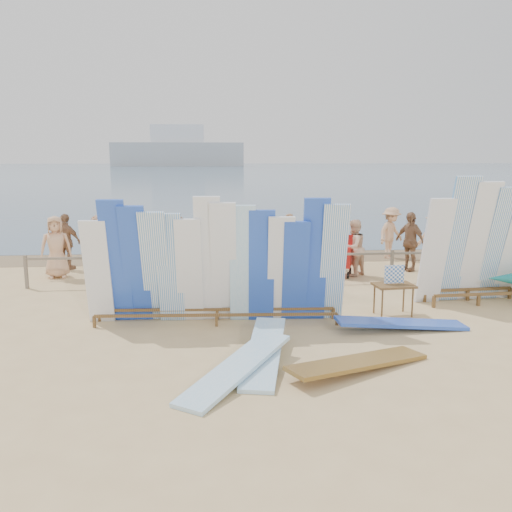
{
  "coord_description": "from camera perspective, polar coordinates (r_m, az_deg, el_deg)",
  "views": [
    {
      "loc": [
        -1.07,
        -11.57,
        3.49
      ],
      "look_at": [
        0.03,
        1.49,
        1.07
      ],
      "focal_mm": 38.0,
      "sensor_mm": 36.0,
      "label": 1
    }
  ],
  "objects": [
    {
      "name": "main_surfboard_rack",
      "position": [
        11.29,
        -4.18,
        -1.19
      ],
      "size": [
        5.46,
        1.0,
        2.71
      ],
      "rotation": [
        0.0,
        0.0,
        -0.05
      ],
      "color": "brown",
      "rests_on": "ground"
    },
    {
      "name": "fence",
      "position": [
        14.88,
        -0.6,
        -0.59
      ],
      "size": [
        12.08,
        0.08,
        0.9
      ],
      "color": "#776B5A",
      "rests_on": "ground"
    },
    {
      "name": "wet_sand_strip",
      "position": [
        19.12,
        -1.52,
        -0.04
      ],
      "size": [
        40.0,
        2.6,
        0.01
      ],
      "primitive_type": "cube",
      "color": "#7D6546",
      "rests_on": "ground"
    },
    {
      "name": "flat_board_d",
      "position": [
        11.54,
        15.01,
        -7.49
      ],
      "size": [
        2.72,
        0.69,
        0.28
      ],
      "primitive_type": "cube",
      "rotation": [
        0.08,
        0.0,
        1.62
      ],
      "color": "blue",
      "rests_on": "ground"
    },
    {
      "name": "beachgoer_4",
      "position": [
        16.93,
        -3.4,
        1.59
      ],
      "size": [
        0.48,
        1.04,
        1.76
      ],
      "primitive_type": "imported",
      "rotation": [
        0.0,
        0.0,
        4.68
      ],
      "color": "#8C6042",
      "rests_on": "ground"
    },
    {
      "name": "vendor_table",
      "position": [
        12.4,
        14.24,
        -4.38
      ],
      "size": [
        0.91,
        0.68,
        1.14
      ],
      "rotation": [
        0.0,
        0.0,
        0.09
      ],
      "color": "brown",
      "rests_on": "ground"
    },
    {
      "name": "flat_board_b",
      "position": [
        8.85,
        -2.05,
        -12.75
      ],
      "size": [
        1.99,
        2.53,
        0.36
      ],
      "primitive_type": "cube",
      "rotation": [
        0.11,
        0.0,
        -0.61
      ],
      "color": "#92C8EA",
      "rests_on": "ground"
    },
    {
      "name": "side_surfboard_rack",
      "position": [
        13.82,
        22.22,
        0.91
      ],
      "size": [
        2.67,
        0.97,
        3.06
      ],
      "rotation": [
        0.0,
        0.0,
        0.05
      ],
      "color": "brown",
      "rests_on": "ground"
    },
    {
      "name": "beachgoer_5",
      "position": [
        18.5,
        -4.09,
        2.0
      ],
      "size": [
        0.58,
        1.46,
        1.54
      ],
      "primitive_type": "imported",
      "rotation": [
        0.0,
        0.0,
        4.63
      ],
      "color": "beige",
      "rests_on": "ground"
    },
    {
      "name": "beachgoer_3",
      "position": [
        17.51,
        -2.15,
        1.78
      ],
      "size": [
        0.95,
        1.17,
        1.69
      ],
      "primitive_type": "imported",
      "rotation": [
        0.0,
        0.0,
        4.17
      ],
      "color": "tan",
      "rests_on": "ground"
    },
    {
      "name": "beachgoer_10",
      "position": [
        17.27,
        15.87,
        1.49
      ],
      "size": [
        0.92,
        1.16,
        1.82
      ],
      "primitive_type": "imported",
      "rotation": [
        0.0,
        0.0,
        5.22
      ],
      "color": "#8C6042",
      "rests_on": "ground"
    },
    {
      "name": "stroller",
      "position": [
        16.14,
        9.12,
        -0.42
      ],
      "size": [
        0.85,
        1.01,
        1.18
      ],
      "rotation": [
        0.0,
        0.0,
        -0.35
      ],
      "color": "#B21713",
      "rests_on": "ground"
    },
    {
      "name": "ocean",
      "position": [
        139.62,
        -4.43,
        9.02
      ],
      "size": [
        320.0,
        240.0,
        0.02
      ],
      "primitive_type": "cube",
      "color": "#405972",
      "rests_on": "ground"
    },
    {
      "name": "distant_ship",
      "position": [
        191.89,
        -8.23,
        10.92
      ],
      "size": [
        45.0,
        8.0,
        14.0
      ],
      "color": "#999EA3",
      "rests_on": "ocean"
    },
    {
      "name": "beachgoer_extra_1",
      "position": [
        17.78,
        -19.33,
        1.42
      ],
      "size": [
        1.11,
        0.82,
        1.74
      ],
      "primitive_type": "imported",
      "rotation": [
        0.0,
        0.0,
        2.73
      ],
      "color": "#8C6042",
      "rests_on": "ground"
    },
    {
      "name": "flat_board_c",
      "position": [
        9.33,
        10.73,
        -11.67
      ],
      "size": [
        2.65,
        1.74,
        0.26
      ],
      "primitive_type": "cube",
      "rotation": [
        0.07,
        0.0,
        2.05
      ],
      "color": "brown",
      "rests_on": "ground"
    },
    {
      "name": "beachgoer_11",
      "position": [
        18.53,
        -16.28,
        1.7
      ],
      "size": [
        1.31,
        1.44,
        1.59
      ],
      "primitive_type": "imported",
      "rotation": [
        0.0,
        0.0,
        0.88
      ],
      "color": "beige",
      "rests_on": "ground"
    },
    {
      "name": "beachgoer_9",
      "position": [
        19.2,
        14.03,
        2.37
      ],
      "size": [
        1.2,
        1.06,
        1.77
      ],
      "primitive_type": "imported",
      "rotation": [
        0.0,
        0.0,
        0.63
      ],
      "color": "tan",
      "rests_on": "ground"
    },
    {
      "name": "beachgoer_7",
      "position": [
        18.32,
        3.43,
        2.0
      ],
      "size": [
        0.58,
        0.66,
        1.59
      ],
      "primitive_type": "imported",
      "rotation": [
        0.0,
        0.0,
        5.29
      ],
      "color": "#8C6042",
      "rests_on": "ground"
    },
    {
      "name": "ground",
      "position": [
        12.13,
        0.45,
        -6.24
      ],
      "size": [
        160.0,
        160.0,
        0.0
      ],
      "primitive_type": "plane",
      "color": "tan",
      "rests_on": "ground"
    },
    {
      "name": "beachgoer_0",
      "position": [
        16.67,
        -20.31,
        0.9
      ],
      "size": [
        0.95,
        0.6,
        1.8
      ],
      "primitive_type": "imported",
      "rotation": [
        0.0,
        0.0,
        0.22
      ],
      "color": "tan",
      "rests_on": "ground"
    },
    {
      "name": "beachgoer_1",
      "position": [
        17.79,
        -7.96,
        1.65
      ],
      "size": [
        0.64,
        0.46,
        1.58
      ],
      "primitive_type": "imported",
      "rotation": [
        0.0,
        0.0,
        0.28
      ],
      "color": "#8C6042",
      "rests_on": "ground"
    },
    {
      "name": "beach_chair_left",
      "position": [
        15.82,
        0.42,
        -1.25
      ],
      "size": [
        0.6,
        0.62,
        0.94
      ],
      "rotation": [
        0.0,
        0.0,
        -0.01
      ],
      "color": "#B21713",
      "rests_on": "ground"
    },
    {
      "name": "beachgoer_6",
      "position": [
        17.36,
        5.82,
        1.79
      ],
      "size": [
        0.75,
        0.96,
        1.77
      ],
      "primitive_type": "imported",
      "rotation": [
        0.0,
        0.0,
        1.12
      ],
      "color": "tan",
      "rests_on": "ground"
    },
    {
      "name": "beachgoer_8",
      "position": [
        16.15,
        10.23,
        0.85
      ],
      "size": [
        0.88,
        0.81,
        1.67
      ],
      "primitive_type": "imported",
      "rotation": [
        0.0,
        0.0,
        3.82
      ],
      "color": "beige",
      "rests_on": "ground"
    },
    {
      "name": "beachgoer_extra_0",
      "position": [
        18.57,
        18.31,
        1.82
      ],
      "size": [
        1.21,
        0.8,
        1.73
      ],
      "primitive_type": "imported",
      "rotation": [
        0.0,
        0.0,
        5.96
      ],
      "color": "tan",
      "rests_on": "ground"
    },
    {
      "name": "beach_chair_right",
      "position": [
        16.08,
        2.65,
        -1.08
      ],
      "size": [
        0.78,
        0.79,
        0.93
      ],
      "rotation": [
        0.0,
        0.0,
        0.44
      ],
      "color": "#B21713",
      "rests_on": "ground"
    },
    {
      "name": "flat_board_a",
      "position": [
        9.53,
        0.89,
        -11.01
      ],
      "size": [
        1.07,
        2.75,
        0.37
      ],
      "primitive_type": "cube",
      "rotation": [
        0.11,
        0.0,
        -0.2
      ],
      "color": "#92C8EA",
      "rests_on": "ground"
    }
  ]
}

